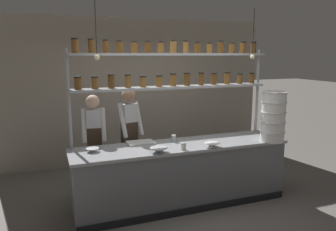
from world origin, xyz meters
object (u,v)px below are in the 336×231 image
at_px(chef_left, 94,139).
at_px(chef_center, 129,133).
at_px(serving_cup_front, 183,147).
at_px(cutting_board, 141,143).
at_px(prep_bowl_center_back, 92,150).
at_px(container_stack, 273,117).
at_px(spice_shelf_unit, 172,72).
at_px(prep_bowl_near_left, 159,150).
at_px(serving_cup_by_board, 174,138).
at_px(prep_bowl_center_front, 212,145).

xyz_separation_m(chef_left, chef_center, (0.55, -0.04, 0.05)).
relative_size(chef_center, serving_cup_front, 17.62).
relative_size(cutting_board, serving_cup_front, 4.17).
bearing_deg(prep_bowl_center_back, container_stack, -8.44).
relative_size(chef_left, serving_cup_front, 16.80).
bearing_deg(spice_shelf_unit, prep_bowl_near_left, -125.34).
height_order(spice_shelf_unit, prep_bowl_near_left, spice_shelf_unit).
height_order(spice_shelf_unit, serving_cup_front, spice_shelf_unit).
distance_m(spice_shelf_unit, prep_bowl_center_back, 1.63).
relative_size(prep_bowl_near_left, serving_cup_front, 2.56).
relative_size(chef_left, serving_cup_by_board, 15.91).
distance_m(spice_shelf_unit, serving_cup_front, 1.15).
distance_m(cutting_board, prep_bowl_center_back, 0.75).
xyz_separation_m(serving_cup_front, serving_cup_by_board, (0.04, 0.45, 0.00)).
xyz_separation_m(spice_shelf_unit, serving_cup_front, (-0.07, -0.60, -0.98)).
bearing_deg(prep_bowl_near_left, prep_bowl_center_front, -1.50).
distance_m(chef_left, container_stack, 2.75).
xyz_separation_m(prep_bowl_center_front, serving_cup_front, (-0.44, 0.02, 0.02)).
xyz_separation_m(container_stack, prep_bowl_center_front, (-1.01, 0.02, -0.35)).
xyz_separation_m(spice_shelf_unit, serving_cup_by_board, (-0.03, -0.15, -0.98)).
relative_size(chef_center, prep_bowl_near_left, 6.88).
relative_size(container_stack, prep_bowl_center_back, 4.24).
relative_size(container_stack, prep_bowl_center_front, 3.32).
height_order(chef_center, prep_bowl_near_left, chef_center).
distance_m(spice_shelf_unit, chef_left, 1.59).
relative_size(chef_center, prep_bowl_center_front, 7.44).
relative_size(spice_shelf_unit, prep_bowl_center_back, 17.36).
bearing_deg(prep_bowl_near_left, cutting_board, 101.31).
height_order(chef_left, cutting_board, chef_left).
distance_m(prep_bowl_center_back, serving_cup_front, 1.24).
bearing_deg(container_stack, spice_shelf_unit, 155.12).
bearing_deg(prep_bowl_near_left, prep_bowl_center_back, 157.13).
relative_size(spice_shelf_unit, container_stack, 4.09).
bearing_deg(container_stack, serving_cup_front, 178.52).
xyz_separation_m(chef_left, prep_bowl_center_back, (-0.12, -0.66, 0.02)).
height_order(chef_left, prep_bowl_center_front, chef_left).
bearing_deg(chef_left, prep_bowl_center_front, -28.52).
bearing_deg(prep_bowl_center_front, prep_bowl_near_left, 178.50).
height_order(chef_left, chef_center, chef_center).
distance_m(cutting_board, serving_cup_front, 0.70).
bearing_deg(cutting_board, prep_bowl_center_back, -166.35).
height_order(chef_left, container_stack, container_stack).
height_order(spice_shelf_unit, cutting_board, spice_shelf_unit).
bearing_deg(chef_left, container_stack, -16.77).
relative_size(chef_center, serving_cup_by_board, 16.69).
distance_m(container_stack, prep_bowl_center_back, 2.68).
height_order(cutting_board, prep_bowl_center_front, prep_bowl_center_front).
height_order(serving_cup_front, serving_cup_by_board, serving_cup_by_board).
bearing_deg(prep_bowl_center_front, chef_center, 134.05).
bearing_deg(cutting_board, serving_cup_by_board, -8.49).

